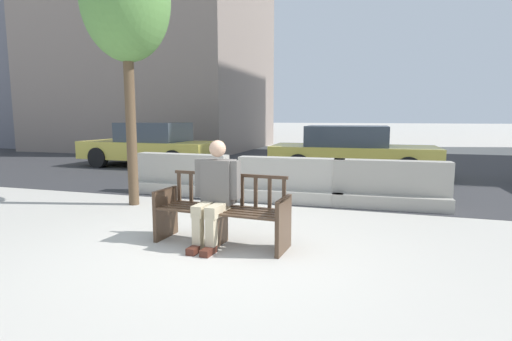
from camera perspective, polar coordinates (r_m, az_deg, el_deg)
The scene contains 10 objects.
ground_plane at distance 4.85m, azimuth -5.55°, elevation -11.67°, with size 200.00×200.00×0.00m, color #B7B2A8.
street_asphalt at distance 13.14m, azimuth 9.17°, elevation 0.60°, with size 120.00×12.00×0.01m, color #333335.
street_bench at distance 5.08m, azimuth -4.89°, elevation -6.09°, with size 1.72×0.64×0.88m.
seated_person at distance 5.00m, azimuth -5.86°, elevation -2.90°, with size 0.59×0.74×1.31m.
jersey_barrier_centre at distance 7.61m, azimuth 4.95°, elevation -1.89°, with size 2.02×0.74×0.84m.
jersey_barrier_left at distance 8.48m, azimuth -10.43°, elevation -1.01°, with size 2.02×0.76×0.84m.
jersey_barrier_right at distance 7.50m, azimuth 18.64°, elevation -2.42°, with size 2.02×0.76×0.84m.
street_tree at distance 7.79m, azimuth -18.11°, elevation 21.95°, with size 1.53×1.53×4.67m.
car_taxi_near at distance 13.31m, azimuth -14.78°, elevation 3.51°, with size 4.51×1.99×1.42m.
car_sedan_far at distance 11.17m, azimuth 13.42°, elevation 2.74°, with size 4.42×1.97×1.36m.
Camera 1 is at (1.77, -4.22, 1.61)m, focal length 28.00 mm.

